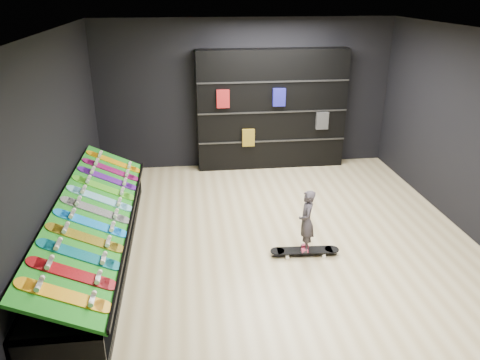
{
  "coord_description": "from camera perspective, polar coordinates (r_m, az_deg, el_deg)",
  "views": [
    {
      "loc": [
        -1.23,
        -5.88,
        3.54
      ],
      "look_at": [
        -0.5,
        0.2,
        1.0
      ],
      "focal_mm": 35.0,
      "sensor_mm": 36.0,
      "label": 1
    }
  ],
  "objects": [
    {
      "name": "floor",
      "position": [
        6.97,
        4.32,
        -8.05
      ],
      "size": [
        6.0,
        7.0,
        0.01
      ],
      "primitive_type": "cube",
      "color": "tan",
      "rests_on": "ground"
    },
    {
      "name": "ceiling",
      "position": [
        6.03,
        5.19,
        17.31
      ],
      "size": [
        6.0,
        7.0,
        0.01
      ],
      "primitive_type": "cube",
      "color": "white",
      "rests_on": "ground"
    },
    {
      "name": "wall_back",
      "position": [
        9.67,
        0.6,
        10.37
      ],
      "size": [
        6.0,
        0.02,
        3.0
      ],
      "primitive_type": "cube",
      "color": "black",
      "rests_on": "ground"
    },
    {
      "name": "wall_front",
      "position": [
        3.37,
        16.89,
        -15.94
      ],
      "size": [
        6.0,
        0.02,
        3.0
      ],
      "primitive_type": "cube",
      "color": "black",
      "rests_on": "ground"
    },
    {
      "name": "wall_left",
      "position": [
        6.47,
        -22.36,
        2.4
      ],
      "size": [
        0.02,
        7.0,
        3.0
      ],
      "primitive_type": "cube",
      "color": "black",
      "rests_on": "ground"
    },
    {
      "name": "display_rack",
      "position": [
        6.86,
        -17.18,
        -7.23
      ],
      "size": [
        0.9,
        4.5,
        0.5
      ],
      "primitive_type": null,
      "color": "black",
      "rests_on": "ground"
    },
    {
      "name": "turf_ramp",
      "position": [
        6.64,
        -17.21,
        -3.75
      ],
      "size": [
        0.92,
        4.5,
        0.46
      ],
      "primitive_type": "cube",
      "rotation": [
        0.0,
        0.44,
        0.0
      ],
      "color": "#126C11",
      "rests_on": "display_rack"
    },
    {
      "name": "back_shelving",
      "position": [
        9.65,
        3.87,
        8.53
      ],
      "size": [
        3.03,
        0.35,
        2.42
      ],
      "primitive_type": "cube",
      "color": "black",
      "rests_on": "ground"
    },
    {
      "name": "floor_skateboard",
      "position": [
        6.78,
        7.88,
        -8.76
      ],
      "size": [
        0.99,
        0.28,
        0.09
      ],
      "primitive_type": null,
      "rotation": [
        0.0,
        0.0,
        -0.06
      ],
      "color": "black",
      "rests_on": "ground"
    },
    {
      "name": "child",
      "position": [
        6.62,
        8.02,
        -6.37
      ],
      "size": [
        0.18,
        0.23,
        0.55
      ],
      "primitive_type": "imported",
      "rotation": [
        0.0,
        0.0,
        -1.76
      ],
      "color": "black",
      "rests_on": "floor_skateboard"
    },
    {
      "name": "display_board_0",
      "position": [
        5.02,
        -20.59,
        -13.04
      ],
      "size": [
        0.93,
        0.22,
        0.5
      ],
      "primitive_type": null,
      "rotation": [
        0.0,
        0.44,
        0.0
      ],
      "color": "orange",
      "rests_on": "turf_ramp"
    },
    {
      "name": "display_board_1",
      "position": [
        5.33,
        -19.71,
        -10.69
      ],
      "size": [
        0.93,
        0.22,
        0.5
      ],
      "primitive_type": null,
      "rotation": [
        0.0,
        0.44,
        0.0
      ],
      "color": "red",
      "rests_on": "turf_ramp"
    },
    {
      "name": "display_board_2",
      "position": [
        5.64,
        -18.95,
        -8.6
      ],
      "size": [
        0.93,
        0.22,
        0.5
      ],
      "primitive_type": null,
      "rotation": [
        0.0,
        0.44,
        0.0
      ],
      "color": "#0C8C99",
      "rests_on": "turf_ramp"
    },
    {
      "name": "display_board_3",
      "position": [
        5.97,
        -18.27,
        -6.73
      ],
      "size": [
        0.93,
        0.22,
        0.5
      ],
      "primitive_type": null,
      "rotation": [
        0.0,
        0.44,
        0.0
      ],
      "color": "yellow",
      "rests_on": "turf_ramp"
    },
    {
      "name": "display_board_4",
      "position": [
        6.3,
        -17.67,
        -5.05
      ],
      "size": [
        0.93,
        0.22,
        0.5
      ],
      "primitive_type": null,
      "rotation": [
        0.0,
        0.44,
        0.0
      ],
      "color": "blue",
      "rests_on": "turf_ramp"
    },
    {
      "name": "display_board_5",
      "position": [
        6.63,
        -17.13,
        -3.54
      ],
      "size": [
        0.93,
        0.22,
        0.5
      ],
      "primitive_type": null,
      "rotation": [
        0.0,
        0.44,
        0.0
      ],
      "color": "black",
      "rests_on": "turf_ramp"
    },
    {
      "name": "display_board_6",
      "position": [
        6.97,
        -16.64,
        -2.18
      ],
      "size": [
        0.93,
        0.22,
        0.5
      ],
      "primitive_type": null,
      "rotation": [
        0.0,
        0.44,
        0.0
      ],
      "color": "#0CB2E5",
      "rests_on": "turf_ramp"
    },
    {
      "name": "display_board_7",
      "position": [
        7.31,
        -16.21,
        -0.94
      ],
      "size": [
        0.93,
        0.22,
        0.5
      ],
      "primitive_type": null,
      "rotation": [
        0.0,
        0.44,
        0.0
      ],
      "color": "green",
      "rests_on": "turf_ramp"
    },
    {
      "name": "display_board_8",
      "position": [
        7.66,
        -15.81,
        0.19
      ],
      "size": [
        0.93,
        0.22,
        0.5
      ],
      "primitive_type": null,
      "rotation": [
        0.0,
        0.44,
        0.0
      ],
      "color": "purple",
      "rests_on": "turf_ramp"
    },
    {
      "name": "display_board_9",
      "position": [
        8.01,
        -15.44,
        1.22
      ],
      "size": [
        0.93,
        0.22,
        0.5
      ],
      "primitive_type": null,
      "rotation": [
        0.0,
        0.44,
        0.0
      ],
      "color": "#E5198C",
      "rests_on": "turf_ramp"
    },
    {
      "name": "display_board_10",
      "position": [
        8.36,
        -15.11,
        2.16
      ],
      "size": [
        0.93,
        0.22,
        0.5
      ],
      "primitive_type": null,
      "rotation": [
        0.0,
        0.44,
        0.0
      ],
      "color": "yellow",
      "rests_on": "turf_ramp"
    }
  ]
}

